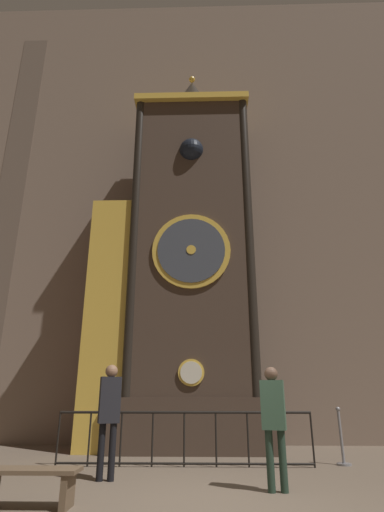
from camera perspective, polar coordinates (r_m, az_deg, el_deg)
The scene contains 8 objects.
ground_plane at distance 5.74m, azimuth 4.00°, elevation -32.18°, with size 28.00×28.00×0.00m, color brown.
cathedral_back_wall at distance 13.68m, azimuth 1.80°, elevation 10.05°, with size 24.00×0.32×15.96m.
clock_tower at distance 11.04m, azimuth -1.66°, elevation -1.12°, with size 4.72×1.80×11.21m.
railing_fence at distance 8.44m, azimuth -1.12°, elevation -24.24°, with size 4.94×0.05×0.99m.
visitor_near at distance 7.24m, azimuth -11.74°, elevation -20.57°, with size 0.39×0.32×1.78m.
visitor_far at distance 6.45m, azimuth 11.57°, elevation -21.30°, with size 0.39×0.30×1.70m.
stanchion_post at distance 9.15m, azimuth 20.64°, elevation -24.01°, with size 0.28×0.28×1.06m.
visitor_bench at distance 5.93m, azimuth -22.17°, elevation -27.52°, with size 1.20×0.40×0.44m.
Camera 1 is at (-0.19, -5.59, 1.30)m, focal length 28.00 mm.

